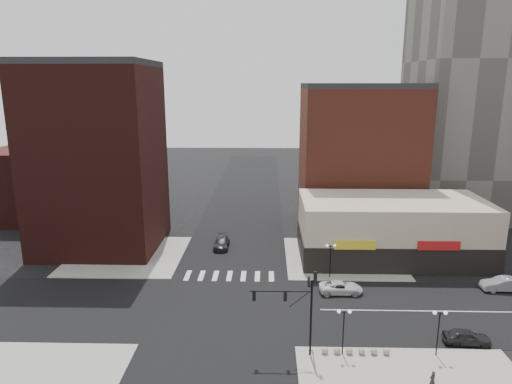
{
  "coord_description": "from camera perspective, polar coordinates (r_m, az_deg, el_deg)",
  "views": [
    {
      "loc": [
        4.48,
        -43.12,
        22.88
      ],
      "look_at": [
        3.18,
        6.25,
        11.0
      ],
      "focal_mm": 32.0,
      "sensor_mm": 36.0,
      "label": 1
    }
  ],
  "objects": [
    {
      "name": "ground",
      "position": [
        49.01,
        -4.04,
        -14.34
      ],
      "size": [
        240.0,
        240.0,
        0.0
      ],
      "primitive_type": "plane",
      "color": "black",
      "rests_on": "ground"
    },
    {
      "name": "white_suv",
      "position": [
        52.69,
        10.57,
        -11.65
      ],
      "size": [
        4.86,
        2.37,
        1.33
      ],
      "primitive_type": "imported",
      "rotation": [
        0.0,
        0.0,
        1.61
      ],
      "color": "silver",
      "rests_on": "ground"
    },
    {
      "name": "road_ns",
      "position": [
        49.01,
        -4.04,
        -14.32
      ],
      "size": [
        14.0,
        200.0,
        0.02
      ],
      "primitive_type": "cube",
      "color": "black",
      "rests_on": "ground"
    },
    {
      "name": "dark_sedan_north",
      "position": [
        65.33,
        -4.32,
        -6.34
      ],
      "size": [
        2.05,
        4.99,
        1.45
      ],
      "primitive_type": "imported",
      "rotation": [
        0.0,
        0.0,
        -0.0
      ],
      "color": "black",
      "rests_on": "ground"
    },
    {
      "name": "building_ne_midrise",
      "position": [
        75.0,
        12.68,
        4.08
      ],
      "size": [
        18.0,
        15.0,
        22.0
      ],
      "primitive_type": "cube",
      "color": "brown",
      "rests_on": "ground"
    },
    {
      "name": "sidewalk_nw",
      "position": [
        64.81,
        -15.77,
        -7.62
      ],
      "size": [
        15.0,
        15.0,
        0.12
      ],
      "primitive_type": "cube",
      "color": "gray",
      "rests_on": "ground"
    },
    {
      "name": "building_nw_low",
      "position": [
        86.96,
        -23.34,
        1.21
      ],
      "size": [
        20.0,
        18.0,
        12.0
      ],
      "primitive_type": "cube",
      "color": "#361311",
      "rests_on": "ground"
    },
    {
      "name": "traffic_signal",
      "position": [
        39.67,
        5.48,
        -13.39
      ],
      "size": [
        5.59,
        3.09,
        7.77
      ],
      "color": "black",
      "rests_on": "ground"
    },
    {
      "name": "street_lamp_se_b",
      "position": [
        42.75,
        21.93,
        -14.8
      ],
      "size": [
        1.22,
        0.32,
        4.16
      ],
      "color": "black",
      "rests_on": "sidewalk_se"
    },
    {
      "name": "street_lamp_ne",
      "position": [
        55.25,
        9.31,
        -7.42
      ],
      "size": [
        1.22,
        0.32,
        4.16
      ],
      "color": "black",
      "rests_on": "sidewalk_ne"
    },
    {
      "name": "dark_sedan_east",
      "position": [
        46.81,
        24.83,
        -16.13
      ],
      "size": [
        4.19,
        1.97,
        1.39
      ],
      "primitive_type": "imported",
      "rotation": [
        0.0,
        0.0,
        1.49
      ],
      "color": "black",
      "rests_on": "ground"
    },
    {
      "name": "pedestrian",
      "position": [
        39.72,
        21.17,
        -21.09
      ],
      "size": [
        0.67,
        0.57,
        1.56
      ],
      "primitive_type": "imported",
      "rotation": [
        0.0,
        0.0,
        3.56
      ],
      "color": "#2B272D",
      "rests_on": "sidewalk_se"
    },
    {
      "name": "street_lamp_se_a",
      "position": [
        40.73,
        10.93,
        -15.48
      ],
      "size": [
        1.22,
        0.32,
        4.16
      ],
      "color": "black",
      "rests_on": "sidewalk_se"
    },
    {
      "name": "building_ne_row",
      "position": [
        63.51,
        16.57,
        -5.01
      ],
      "size": [
        24.2,
        12.2,
        8.0
      ],
      "color": "#C1B099",
      "rests_on": "ground"
    },
    {
      "name": "silver_sedan",
      "position": [
        59.29,
        28.46,
        -10.09
      ],
      "size": [
        4.71,
        1.66,
        1.55
      ],
      "primitive_type": "imported",
      "rotation": [
        0.0,
        0.0,
        -1.57
      ],
      "color": "gray",
      "rests_on": "ground"
    },
    {
      "name": "sidewalk_ne",
      "position": [
        62.78,
        10.69,
        -8.04
      ],
      "size": [
        15.0,
        15.0,
        0.12
      ],
      "primitive_type": "cube",
      "color": "gray",
      "rests_on": "ground"
    },
    {
      "name": "building_nw",
      "position": [
        66.75,
        -19.15,
        3.83
      ],
      "size": [
        16.0,
        15.0,
        25.0
      ],
      "primitive_type": "cube",
      "color": "#361311",
      "rests_on": "ground"
    },
    {
      "name": "road_ew",
      "position": [
        49.01,
        -4.04,
        -14.32
      ],
      "size": [
        200.0,
        14.0,
        0.02
      ],
      "primitive_type": "cube",
      "color": "black",
      "rests_on": "ground"
    },
    {
      "name": "bollard_row",
      "position": [
        42.38,
        12.33,
        -18.83
      ],
      "size": [
        5.84,
        0.59,
        0.59
      ],
      "color": "gray",
      "rests_on": "sidewalk_se"
    }
  ]
}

